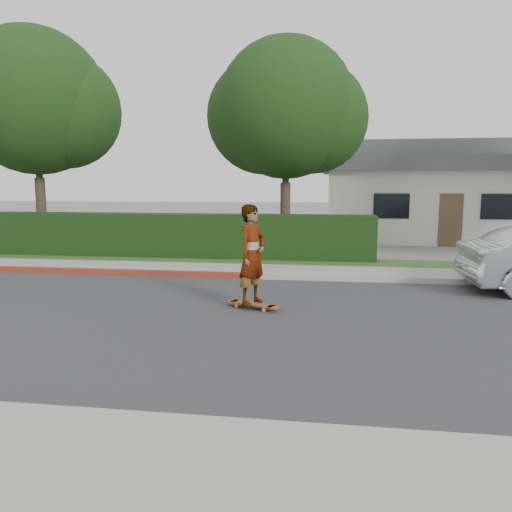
% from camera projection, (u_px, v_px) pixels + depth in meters
% --- Properties ---
extents(ground, '(120.00, 120.00, 0.00)m').
position_uv_depth(ground, '(162.00, 318.00, 9.25)').
color(ground, slate).
rests_on(ground, ground).
extents(road, '(60.00, 8.00, 0.01)m').
position_uv_depth(road, '(162.00, 318.00, 9.25)').
color(road, '#2D2D30').
rests_on(road, ground).
extents(curb_near, '(60.00, 0.20, 0.15)m').
position_uv_depth(curb_near, '(32.00, 415.00, 5.22)').
color(curb_near, '#9E9E99').
rests_on(curb_near, ground).
extents(curb_far, '(60.00, 0.20, 0.15)m').
position_uv_depth(curb_far, '(213.00, 275.00, 13.25)').
color(curb_far, '#9E9E99').
rests_on(curb_far, ground).
extents(curb_red_section, '(12.00, 0.21, 0.15)m').
position_uv_depth(curb_red_section, '(38.00, 270.00, 13.97)').
color(curb_red_section, maroon).
rests_on(curb_red_section, ground).
extents(sidewalk_far, '(60.00, 1.60, 0.12)m').
position_uv_depth(sidewalk_far, '(220.00, 270.00, 14.13)').
color(sidewalk_far, gray).
rests_on(sidewalk_far, ground).
extents(planting_strip, '(60.00, 1.60, 0.10)m').
position_uv_depth(planting_strip, '(231.00, 262.00, 15.70)').
color(planting_strip, '#2D4C1E').
rests_on(planting_strip, ground).
extents(hedge, '(15.00, 1.00, 1.50)m').
position_uv_depth(hedge, '(146.00, 236.00, 16.62)').
color(hedge, black).
rests_on(hedge, ground).
extents(tree_left, '(5.99, 5.21, 8.00)m').
position_uv_depth(tree_left, '(38.00, 106.00, 18.08)').
color(tree_left, '#33261C').
rests_on(tree_left, ground).
extents(tree_center, '(5.66, 4.84, 7.44)m').
position_uv_depth(tree_center, '(286.00, 113.00, 17.33)').
color(tree_center, '#33261C').
rests_on(tree_center, ground).
extents(house, '(10.60, 8.60, 4.30)m').
position_uv_depth(house, '(436.00, 192.00, 23.46)').
color(house, beige).
rests_on(house, ground).
extents(skateboard, '(1.18, 0.66, 0.11)m').
position_uv_depth(skateboard, '(252.00, 304.00, 9.91)').
color(skateboard, gold).
rests_on(skateboard, ground).
extents(skateboarder, '(0.75, 0.85, 1.96)m').
position_uv_depth(skateboarder, '(252.00, 255.00, 9.76)').
color(skateboarder, white).
rests_on(skateboarder, skateboard).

